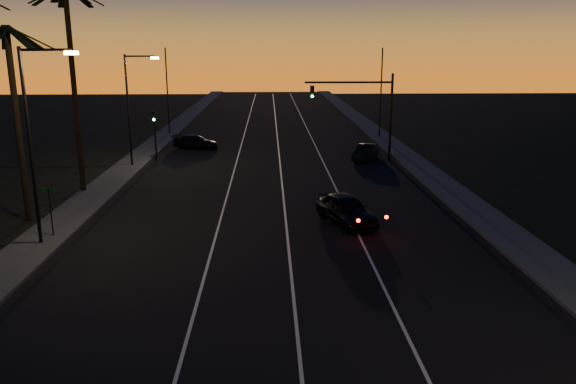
{
  "coord_description": "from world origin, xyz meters",
  "views": [
    {
      "loc": [
        -0.35,
        -5.05,
        8.91
      ],
      "look_at": [
        0.5,
        19.98,
        2.49
      ],
      "focal_mm": 35.0,
      "sensor_mm": 36.0,
      "label": 1
    }
  ],
  "objects_px": {
    "right_car": "(366,152)",
    "cross_car": "(196,142)",
    "signal_mast": "(362,102)",
    "lead_car": "(346,209)"
  },
  "relations": [
    {
      "from": "right_car",
      "to": "cross_car",
      "type": "height_order",
      "value": "right_car"
    },
    {
      "from": "right_car",
      "to": "cross_car",
      "type": "bearing_deg",
      "value": 158.19
    },
    {
      "from": "signal_mast",
      "to": "right_car",
      "type": "relative_size",
      "value": 1.73
    },
    {
      "from": "lead_car",
      "to": "right_car",
      "type": "height_order",
      "value": "lead_car"
    },
    {
      "from": "cross_car",
      "to": "right_car",
      "type": "bearing_deg",
      "value": -21.81
    },
    {
      "from": "cross_car",
      "to": "signal_mast",
      "type": "bearing_deg",
      "value": -22.64
    },
    {
      "from": "lead_car",
      "to": "cross_car",
      "type": "relative_size",
      "value": 1.17
    },
    {
      "from": "signal_mast",
      "to": "cross_car",
      "type": "relative_size",
      "value": 1.56
    },
    {
      "from": "signal_mast",
      "to": "cross_car",
      "type": "distance_m",
      "value": 15.92
    },
    {
      "from": "signal_mast",
      "to": "right_car",
      "type": "xyz_separation_m",
      "value": [
        0.44,
        0.06,
        -4.13
      ]
    }
  ]
}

